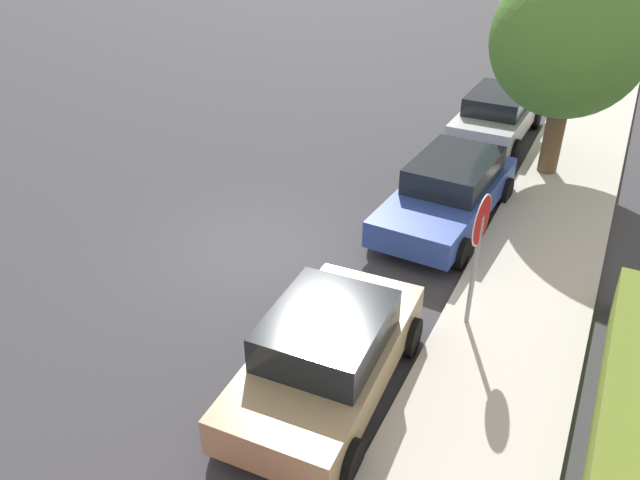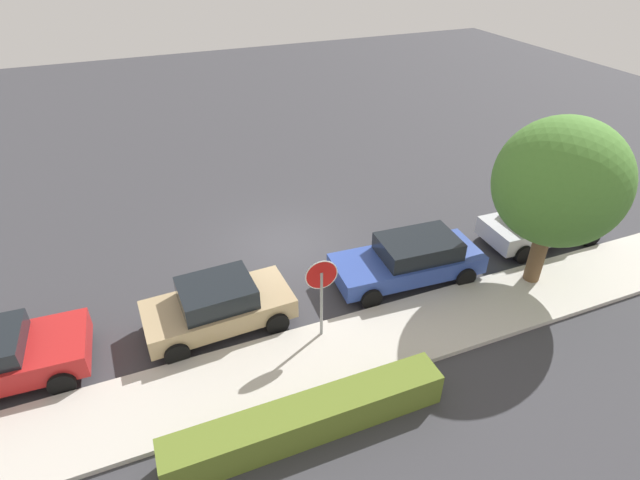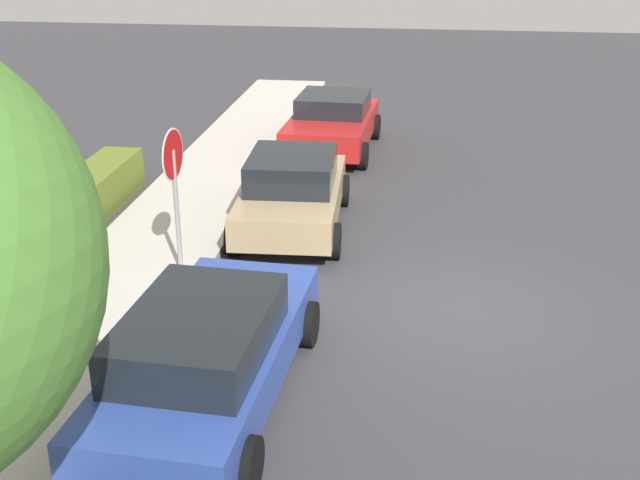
{
  "view_description": "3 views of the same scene",
  "coord_description": "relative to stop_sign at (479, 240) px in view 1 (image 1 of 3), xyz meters",
  "views": [
    {
      "loc": [
        9.11,
        6.04,
        6.79
      ],
      "look_at": [
        0.63,
        1.8,
        1.07
      ],
      "focal_mm": 35.0,
      "sensor_mm": 36.0,
      "label": 1
    },
    {
      "loc": [
        4.23,
        13.59,
        9.56
      ],
      "look_at": [
        -0.48,
        1.97,
        1.33
      ],
      "focal_mm": 28.0,
      "sensor_mm": 36.0,
      "label": 2
    },
    {
      "loc": [
        -11.1,
        0.67,
        5.7
      ],
      "look_at": [
        0.43,
        2.2,
        0.83
      ],
      "focal_mm": 45.0,
      "sensor_mm": 36.0,
      "label": 3
    }
  ],
  "objects": [
    {
      "name": "street_tree_near_corner",
      "position": [
        -7.05,
        0.11,
        1.6
      ],
      "size": [
        3.64,
        3.64,
        5.19
      ],
      "color": "brown",
      "rests_on": "ground_plane"
    },
    {
      "name": "parked_car_blue",
      "position": [
        -3.49,
        -1.41,
        -1.02
      ],
      "size": [
        4.67,
        2.22,
        1.41
      ],
      "color": "#2D479E",
      "rests_on": "ground_plane"
    },
    {
      "name": "sidewalk_curb",
      "position": [
        -0.52,
        0.73,
        -1.68
      ],
      "size": [
        32.0,
        2.35,
        0.14
      ],
      "primitive_type": "cube",
      "color": "beige",
      "rests_on": "ground_plane"
    },
    {
      "name": "parked_car_tan",
      "position": [
        2.4,
        -1.47,
        -1.02
      ],
      "size": [
        4.01,
        2.14,
        1.45
      ],
      "color": "tan",
      "rests_on": "ground_plane"
    },
    {
      "name": "parked_car_silver",
      "position": [
        -8.81,
        -1.58,
        -1.01
      ],
      "size": [
        4.23,
        2.02,
        1.41
      ],
      "color": "silver",
      "rests_on": "ground_plane"
    },
    {
      "name": "stop_sign",
      "position": [
        0.0,
        0.0,
        0.0
      ],
      "size": [
        0.84,
        0.08,
        2.52
      ],
      "color": "gray",
      "rests_on": "ground_plane"
    },
    {
      "name": "front_yard_hedge",
      "position": [
        1.37,
        2.59,
        -1.33
      ],
      "size": [
        6.26,
        0.85,
        0.84
      ],
      "color": "olive",
      "rests_on": "ground_plane"
    },
    {
      "name": "ground_plane",
      "position": [
        -0.52,
        -4.53,
        -1.75
      ],
      "size": [
        60.0,
        60.0,
        0.0
      ],
      "primitive_type": "plane",
      "color": "#38383D"
    }
  ]
}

